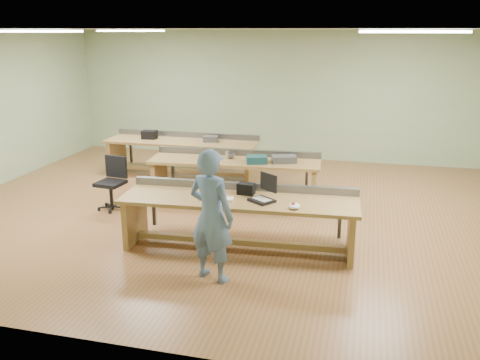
% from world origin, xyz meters
% --- Properties ---
extents(floor, '(10.00, 10.00, 0.00)m').
position_xyz_m(floor, '(0.00, 0.00, 0.00)').
color(floor, brown).
rests_on(floor, ground).
extents(ceiling, '(10.00, 10.00, 0.00)m').
position_xyz_m(ceiling, '(0.00, 0.00, 3.00)').
color(ceiling, silver).
rests_on(ceiling, wall_back).
extents(wall_back, '(10.00, 0.04, 3.00)m').
position_xyz_m(wall_back, '(0.00, 4.00, 1.50)').
color(wall_back, '#98AD83').
rests_on(wall_back, floor).
extents(wall_front, '(10.00, 0.04, 3.00)m').
position_xyz_m(wall_front, '(0.00, -4.00, 1.50)').
color(wall_front, '#98AD83').
rests_on(wall_front, floor).
extents(fluor_panels, '(6.20, 3.50, 0.03)m').
position_xyz_m(fluor_panels, '(0.00, 0.00, 2.97)').
color(fluor_panels, white).
rests_on(fluor_panels, ceiling).
extents(workbench_front, '(3.34, 1.08, 0.86)m').
position_xyz_m(workbench_front, '(0.41, -1.42, 0.57)').
color(workbench_front, '#9C7741').
rests_on(workbench_front, floor).
extents(workbench_mid, '(3.11, 1.03, 0.86)m').
position_xyz_m(workbench_mid, '(-0.19, 0.64, 0.56)').
color(workbench_mid, '#9C7741').
rests_on(workbench_mid, floor).
extents(workbench_back, '(3.21, 0.87, 0.86)m').
position_xyz_m(workbench_back, '(-1.70, 1.96, 0.56)').
color(workbench_back, '#9C7741').
rests_on(workbench_back, floor).
extents(person, '(0.70, 0.57, 1.67)m').
position_xyz_m(person, '(0.31, -2.43, 0.83)').
color(person, slate).
rests_on(person, floor).
extents(laptop_base, '(0.41, 0.39, 0.03)m').
position_xyz_m(laptop_base, '(0.75, -1.52, 0.77)').
color(laptop_base, black).
rests_on(laptop_base, workbench_front).
extents(laptop_screen, '(0.26, 0.19, 0.25)m').
position_xyz_m(laptop_screen, '(0.82, -1.42, 1.00)').
color(laptop_screen, black).
rests_on(laptop_screen, laptop_base).
extents(keyboard, '(0.49, 0.23, 0.03)m').
position_xyz_m(keyboard, '(0.12, -1.60, 0.76)').
color(keyboard, silver).
rests_on(keyboard, workbench_front).
extents(trackball_mouse, '(0.16, 0.19, 0.07)m').
position_xyz_m(trackball_mouse, '(1.22, -1.70, 0.79)').
color(trackball_mouse, white).
rests_on(trackball_mouse, workbench_front).
extents(camera_bag, '(0.25, 0.18, 0.16)m').
position_xyz_m(camera_bag, '(0.47, -1.26, 0.83)').
color(camera_bag, black).
rests_on(camera_bag, workbench_front).
extents(task_chair, '(0.54, 0.54, 0.91)m').
position_xyz_m(task_chair, '(-2.12, -0.37, 0.33)').
color(task_chair, black).
rests_on(task_chair, floor).
extents(parts_bin_teal, '(0.42, 0.36, 0.12)m').
position_xyz_m(parts_bin_teal, '(0.24, 0.50, 0.81)').
color(parts_bin_teal, '#143C41').
rests_on(parts_bin_teal, workbench_mid).
extents(parts_bin_grey, '(0.48, 0.39, 0.11)m').
position_xyz_m(parts_bin_grey, '(0.69, 0.67, 0.81)').
color(parts_bin_grey, '#3C3C3F').
rests_on(parts_bin_grey, workbench_mid).
extents(mug, '(0.17, 0.17, 0.10)m').
position_xyz_m(mug, '(-0.28, 0.70, 0.80)').
color(mug, '#3C3C3F').
rests_on(mug, workbench_mid).
extents(drinks_can, '(0.09, 0.09, 0.13)m').
position_xyz_m(drinks_can, '(-0.35, 0.68, 0.82)').
color(drinks_can, silver).
rests_on(drinks_can, workbench_mid).
extents(storage_box_back, '(0.33, 0.25, 0.18)m').
position_xyz_m(storage_box_back, '(-2.43, 1.94, 0.84)').
color(storage_box_back, black).
rests_on(storage_box_back, workbench_back).
extents(tray_back, '(0.33, 0.27, 0.12)m').
position_xyz_m(tray_back, '(-1.07, 1.98, 0.81)').
color(tray_back, '#3C3C3F').
rests_on(tray_back, workbench_back).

